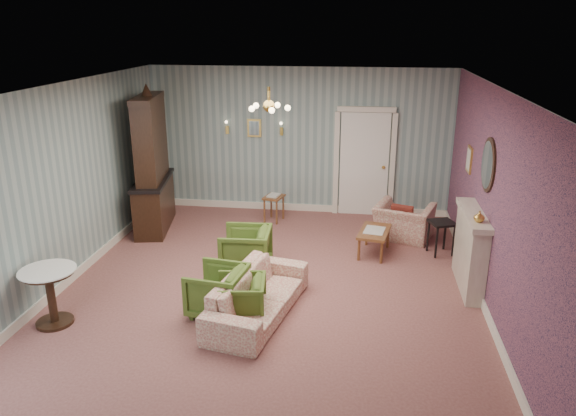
# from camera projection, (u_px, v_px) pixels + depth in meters

# --- Properties ---
(floor) EXTENTS (7.00, 7.00, 0.00)m
(floor) POSITION_uv_depth(u_px,v_px,m) (271.00, 286.00, 8.10)
(floor) COLOR #8F5A53
(floor) RESTS_ON ground
(ceiling) EXTENTS (7.00, 7.00, 0.00)m
(ceiling) POSITION_uv_depth(u_px,v_px,m) (269.00, 87.00, 7.17)
(ceiling) COLOR white
(ceiling) RESTS_ON ground
(wall_back) EXTENTS (6.00, 0.00, 6.00)m
(wall_back) POSITION_uv_depth(u_px,v_px,m) (299.00, 141.00, 10.92)
(wall_back) COLOR gray
(wall_back) RESTS_ON ground
(wall_front) EXTENTS (6.00, 0.00, 6.00)m
(wall_front) POSITION_uv_depth(u_px,v_px,m) (196.00, 322.00, 4.35)
(wall_front) COLOR gray
(wall_front) RESTS_ON ground
(wall_left) EXTENTS (0.00, 7.00, 7.00)m
(wall_left) POSITION_uv_depth(u_px,v_px,m) (68.00, 185.00, 8.02)
(wall_left) COLOR gray
(wall_left) RESTS_ON ground
(wall_right) EXTENTS (0.00, 7.00, 7.00)m
(wall_right) POSITION_uv_depth(u_px,v_px,m) (494.00, 202.00, 7.25)
(wall_right) COLOR gray
(wall_right) RESTS_ON ground
(wall_right_floral) EXTENTS (0.00, 7.00, 7.00)m
(wall_right_floral) POSITION_uv_depth(u_px,v_px,m) (492.00, 202.00, 7.25)
(wall_right_floral) COLOR #B65B6A
(wall_right_floral) RESTS_ON ground
(door) EXTENTS (1.12, 0.12, 2.16)m
(door) POSITION_uv_depth(u_px,v_px,m) (364.00, 162.00, 10.83)
(door) COLOR white
(door) RESTS_ON floor
(olive_chair_a) EXTENTS (0.67, 0.70, 0.65)m
(olive_chair_a) POSITION_uv_depth(u_px,v_px,m) (240.00, 298.00, 7.09)
(olive_chair_a) COLOR #4A6824
(olive_chair_a) RESTS_ON floor
(olive_chair_b) EXTENTS (0.75, 0.79, 0.72)m
(olive_chair_b) POSITION_uv_depth(u_px,v_px,m) (217.00, 288.00, 7.26)
(olive_chair_b) COLOR #4A6824
(olive_chair_b) RESTS_ON floor
(olive_chair_c) EXTENTS (0.73, 0.78, 0.76)m
(olive_chair_c) POSITION_uv_depth(u_px,v_px,m) (246.00, 248.00, 8.51)
(olive_chair_c) COLOR #4A6824
(olive_chair_c) RESTS_ON floor
(sofa_chintz) EXTENTS (0.97, 2.06, 0.78)m
(sofa_chintz) POSITION_uv_depth(u_px,v_px,m) (258.00, 288.00, 7.21)
(sofa_chintz) COLOR #A14741
(sofa_chintz) RESTS_ON floor
(wingback_chair) EXTENTS (1.12, 0.90, 0.85)m
(wingback_chair) POSITION_uv_depth(u_px,v_px,m) (404.00, 216.00, 9.78)
(wingback_chair) COLOR #A14741
(wingback_chair) RESTS_ON floor
(dresser) EXTENTS (0.82, 1.65, 2.63)m
(dresser) POSITION_uv_depth(u_px,v_px,m) (151.00, 160.00, 10.01)
(dresser) COLOR black
(dresser) RESTS_ON floor
(fireplace) EXTENTS (0.30, 1.40, 1.16)m
(fireplace) POSITION_uv_depth(u_px,v_px,m) (470.00, 250.00, 7.92)
(fireplace) COLOR beige
(fireplace) RESTS_ON floor
(mantel_vase) EXTENTS (0.15, 0.15, 0.15)m
(mantel_vase) POSITION_uv_depth(u_px,v_px,m) (479.00, 217.00, 7.34)
(mantel_vase) COLOR gold
(mantel_vase) RESTS_ON fireplace
(oval_mirror) EXTENTS (0.04, 0.76, 0.84)m
(oval_mirror) POSITION_uv_depth(u_px,v_px,m) (488.00, 165.00, 7.50)
(oval_mirror) COLOR white
(oval_mirror) RESTS_ON wall_right
(framed_print) EXTENTS (0.04, 0.34, 0.42)m
(framed_print) POSITION_uv_depth(u_px,v_px,m) (469.00, 160.00, 8.84)
(framed_print) COLOR gold
(framed_print) RESTS_ON wall_right
(coffee_table) EXTENTS (0.60, 0.89, 0.42)m
(coffee_table) POSITION_uv_depth(u_px,v_px,m) (374.00, 242.00, 9.18)
(coffee_table) COLOR brown
(coffee_table) RESTS_ON floor
(side_table_black) EXTENTS (0.49, 0.49, 0.58)m
(side_table_black) POSITION_uv_depth(u_px,v_px,m) (441.00, 238.00, 9.15)
(side_table_black) COLOR black
(side_table_black) RESTS_ON floor
(pedestal_table) EXTENTS (0.90, 0.90, 0.77)m
(pedestal_table) POSITION_uv_depth(u_px,v_px,m) (51.00, 297.00, 6.99)
(pedestal_table) COLOR black
(pedestal_table) RESTS_ON floor
(nesting_table) EXTENTS (0.42, 0.49, 0.55)m
(nesting_table) POSITION_uv_depth(u_px,v_px,m) (274.00, 207.00, 10.69)
(nesting_table) COLOR brown
(nesting_table) RESTS_ON floor
(gilt_mirror_back) EXTENTS (0.28, 0.06, 0.36)m
(gilt_mirror_back) POSITION_uv_depth(u_px,v_px,m) (254.00, 128.00, 10.91)
(gilt_mirror_back) COLOR gold
(gilt_mirror_back) RESTS_ON wall_back
(sconce_left) EXTENTS (0.16, 0.12, 0.30)m
(sconce_left) POSITION_uv_depth(u_px,v_px,m) (227.00, 128.00, 10.97)
(sconce_left) COLOR gold
(sconce_left) RESTS_ON wall_back
(sconce_right) EXTENTS (0.16, 0.12, 0.30)m
(sconce_right) POSITION_uv_depth(u_px,v_px,m) (281.00, 129.00, 10.82)
(sconce_right) COLOR gold
(sconce_right) RESTS_ON wall_back
(chandelier) EXTENTS (0.56, 0.56, 0.36)m
(chandelier) POSITION_uv_depth(u_px,v_px,m) (269.00, 108.00, 7.25)
(chandelier) COLOR gold
(chandelier) RESTS_ON ceiling
(burgundy_cushion) EXTENTS (0.41, 0.28, 0.39)m
(burgundy_cushion) POSITION_uv_depth(u_px,v_px,m) (402.00, 216.00, 9.63)
(burgundy_cushion) COLOR maroon
(burgundy_cushion) RESTS_ON wingback_chair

